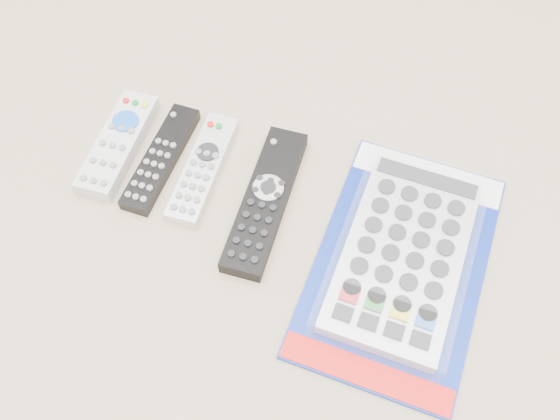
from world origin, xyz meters
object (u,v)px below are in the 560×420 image
(remote_silver_dvd, at_px, (203,169))
(remote_large_black, at_px, (265,200))
(remote_small_grey, at_px, (118,144))
(remote_slim_black, at_px, (161,158))
(jumbo_remote_packaged, at_px, (403,254))

(remote_silver_dvd, distance_m, remote_large_black, 0.10)
(remote_small_grey, relative_size, remote_slim_black, 0.98)
(remote_slim_black, height_order, jumbo_remote_packaged, jumbo_remote_packaged)
(remote_large_black, distance_m, jumbo_remote_packaged, 0.18)
(remote_slim_black, distance_m, jumbo_remote_packaged, 0.34)
(remote_slim_black, relative_size, jumbo_remote_packaged, 0.52)
(remote_small_grey, distance_m, remote_silver_dvd, 0.12)
(remote_silver_dvd, bearing_deg, remote_large_black, -15.16)
(remote_slim_black, bearing_deg, remote_small_grey, 178.96)
(remote_small_grey, xyz_separation_m, jumbo_remote_packaged, (0.40, -0.05, 0.01))
(remote_silver_dvd, xyz_separation_m, jumbo_remote_packaged, (0.28, -0.05, 0.01))
(remote_slim_black, xyz_separation_m, jumbo_remote_packaged, (0.33, -0.05, 0.01))
(remote_small_grey, height_order, remote_large_black, remote_small_grey)
(remote_silver_dvd, relative_size, remote_large_black, 0.79)
(remote_slim_black, height_order, remote_silver_dvd, same)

